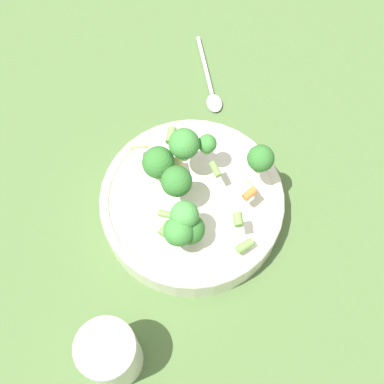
# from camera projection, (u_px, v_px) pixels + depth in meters

# --- Properties ---
(ground_plane) EXTENTS (3.00, 3.00, 0.00)m
(ground_plane) POSITION_uv_depth(u_px,v_px,m) (192.00, 211.00, 0.81)
(ground_plane) COLOR #4C6B38
(bowl) EXTENTS (0.27, 0.27, 0.05)m
(bowl) POSITION_uv_depth(u_px,v_px,m) (192.00, 203.00, 0.79)
(bowl) COLOR silver
(bowl) RESTS_ON ground_plane
(pasta_salad) EXTENTS (0.19, 0.20, 0.09)m
(pasta_salad) POSITION_uv_depth(u_px,v_px,m) (186.00, 183.00, 0.72)
(pasta_salad) COLOR #8CB766
(pasta_salad) RESTS_ON bowl
(cup) EXTENTS (0.08, 0.08, 0.10)m
(cup) POSITION_uv_depth(u_px,v_px,m) (110.00, 354.00, 0.67)
(cup) COLOR silver
(cup) RESTS_ON ground_plane
(spoon) EXTENTS (0.03, 0.16, 0.01)m
(spoon) POSITION_uv_depth(u_px,v_px,m) (211.00, 88.00, 0.91)
(spoon) COLOR silver
(spoon) RESTS_ON ground_plane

